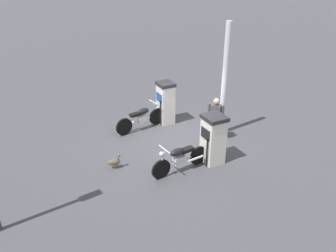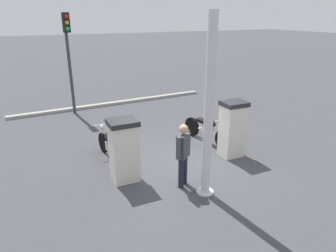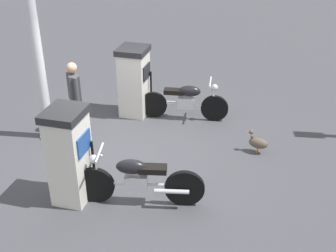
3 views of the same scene
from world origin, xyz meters
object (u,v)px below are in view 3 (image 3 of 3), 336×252
object	(u,v)px
motorcycle_near_pump	(137,180)
wandering_duck	(258,142)
motorcycle_far_pump	(185,100)
fuel_pump_far	(134,81)
fuel_pump_near	(70,155)
canopy_support_pole	(37,48)
attendant_person	(75,94)

from	to	relation	value
motorcycle_near_pump	wandering_duck	distance (m)	2.72
motorcycle_far_pump	fuel_pump_far	bearing A→B (deg)	-179.10
fuel_pump_near	wandering_duck	size ratio (longest dim) A/B	3.51
wandering_duck	canopy_support_pole	distance (m)	4.57
motorcycle_near_pump	wandering_duck	xyz separation A→B (m)	(1.77, 2.06, -0.23)
motorcycle_near_pump	motorcycle_far_pump	size ratio (longest dim) A/B	1.06
fuel_pump_far	attendant_person	world-z (taller)	fuel_pump_far
attendant_person	canopy_support_pole	xyz separation A→B (m)	(-0.51, -0.32, 1.02)
motorcycle_near_pump	fuel_pump_near	bearing A→B (deg)	-173.18
motorcycle_far_pump	canopy_support_pole	xyz separation A→B (m)	(-2.55, -1.49, 1.46)
fuel_pump_far	attendant_person	size ratio (longest dim) A/B	1.01
motorcycle_near_pump	canopy_support_pole	bearing A→B (deg)	146.78
fuel_pump_far	motorcycle_near_pump	distance (m)	3.28
motorcycle_near_pump	canopy_support_pole	world-z (taller)	canopy_support_pole
canopy_support_pole	attendant_person	bearing A→B (deg)	31.90
motorcycle_near_pump	wandering_duck	size ratio (longest dim) A/B	4.47
fuel_pump_near	wandering_duck	xyz separation A→B (m)	(2.84, 2.19, -0.60)
motorcycle_near_pump	fuel_pump_far	bearing A→B (deg)	109.14
attendant_person	wandering_duck	distance (m)	3.77
wandering_duck	motorcycle_near_pump	bearing A→B (deg)	-130.62
motorcycle_far_pump	attendant_person	distance (m)	2.40
fuel_pump_near	fuel_pump_far	world-z (taller)	fuel_pump_near
fuel_pump_far	motorcycle_far_pump	world-z (taller)	fuel_pump_far
motorcycle_far_pump	canopy_support_pole	world-z (taller)	canopy_support_pole
canopy_support_pole	fuel_pump_near	bearing A→B (deg)	-51.39
attendant_person	wandering_duck	xyz separation A→B (m)	(3.71, 0.13, -0.66)
fuel_pump_near	motorcycle_near_pump	world-z (taller)	fuel_pump_near
attendant_person	fuel_pump_near	bearing A→B (deg)	-66.85
fuel_pump_near	attendant_person	xyz separation A→B (m)	(-0.88, 2.05, 0.06)
wandering_duck	motorcycle_far_pump	bearing A→B (deg)	148.08
motorcycle_near_pump	motorcycle_far_pump	bearing A→B (deg)	88.23
motorcycle_far_pump	attendant_person	bearing A→B (deg)	-150.08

